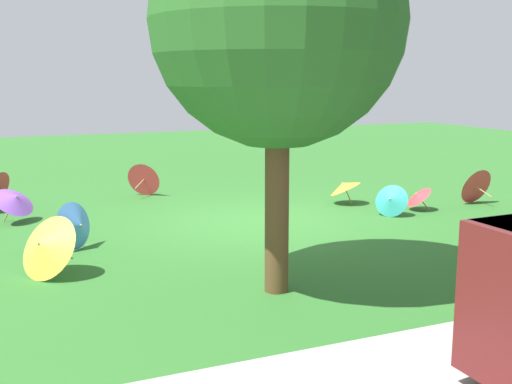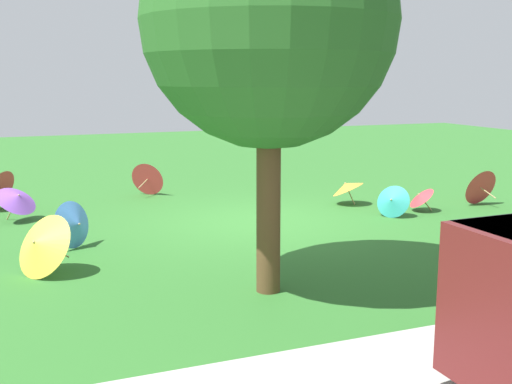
{
  "view_description": "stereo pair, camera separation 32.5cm",
  "coord_description": "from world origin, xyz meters",
  "px_view_note": "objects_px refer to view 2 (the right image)",
  "views": [
    {
      "loc": [
        4.63,
        10.75,
        2.76
      ],
      "look_at": [
        0.05,
        0.05,
        0.6
      ],
      "focal_mm": 44.03,
      "sensor_mm": 36.0,
      "label": 1
    },
    {
      "loc": [
        4.33,
        10.88,
        2.76
      ],
      "look_at": [
        0.05,
        0.05,
        0.6
      ],
      "focal_mm": 44.03,
      "sensor_mm": 36.0,
      "label": 2
    }
  ],
  "objects_px": {
    "parasol_yellow_1": "(39,244)",
    "parasol_red_3": "(149,178)",
    "parasol_purple_0": "(17,198)",
    "parasol_red_0": "(478,186)",
    "parasol_blue_1": "(75,224)",
    "parasol_orange_1": "(347,186)",
    "shade_tree": "(269,21)",
    "parasol_red_2": "(420,196)",
    "parasol_teal_1": "(392,201)"
  },
  "relations": [
    {
      "from": "parasol_yellow_1",
      "to": "parasol_red_3",
      "type": "xyz_separation_m",
      "value": [
        -2.71,
        -5.49,
        -0.05
      ]
    },
    {
      "from": "parasol_purple_0",
      "to": "parasol_red_0",
      "type": "bearing_deg",
      "value": 168.38
    },
    {
      "from": "parasol_blue_1",
      "to": "parasol_red_3",
      "type": "xyz_separation_m",
      "value": [
        -2.09,
        -4.18,
        0.01
      ]
    },
    {
      "from": "parasol_yellow_1",
      "to": "parasol_red_3",
      "type": "bearing_deg",
      "value": -116.25
    },
    {
      "from": "parasol_red_3",
      "to": "parasol_orange_1",
      "type": "height_order",
      "value": "parasol_red_3"
    },
    {
      "from": "parasol_red_0",
      "to": "parasol_red_3",
      "type": "height_order",
      "value": "parasol_red_0"
    },
    {
      "from": "parasol_blue_1",
      "to": "parasol_red_3",
      "type": "relative_size",
      "value": 0.92
    },
    {
      "from": "parasol_purple_0",
      "to": "shade_tree",
      "type": "bearing_deg",
      "value": 118.49
    },
    {
      "from": "parasol_red_2",
      "to": "parasol_red_3",
      "type": "relative_size",
      "value": 0.79
    },
    {
      "from": "parasol_yellow_1",
      "to": "parasol_orange_1",
      "type": "bearing_deg",
      "value": -156.68
    },
    {
      "from": "parasol_purple_0",
      "to": "parasol_red_2",
      "type": "bearing_deg",
      "value": 165.18
    },
    {
      "from": "shade_tree",
      "to": "parasol_blue_1",
      "type": "bearing_deg",
      "value": -55.42
    },
    {
      "from": "parasol_blue_1",
      "to": "parasol_orange_1",
      "type": "height_order",
      "value": "parasol_blue_1"
    },
    {
      "from": "parasol_red_0",
      "to": "parasol_blue_1",
      "type": "bearing_deg",
      "value": 2.96
    },
    {
      "from": "parasol_red_0",
      "to": "parasol_orange_1",
      "type": "relative_size",
      "value": 0.85
    },
    {
      "from": "shade_tree",
      "to": "parasol_yellow_1",
      "type": "bearing_deg",
      "value": -32.71
    },
    {
      "from": "parasol_red_0",
      "to": "parasol_red_2",
      "type": "bearing_deg",
      "value": 4.63
    },
    {
      "from": "parasol_purple_0",
      "to": "parasol_red_2",
      "type": "distance_m",
      "value": 8.02
    },
    {
      "from": "parasol_teal_1",
      "to": "shade_tree",
      "type": "bearing_deg",
      "value": 38.19
    },
    {
      "from": "shade_tree",
      "to": "parasol_orange_1",
      "type": "xyz_separation_m",
      "value": [
        -3.74,
        -4.53,
        -3.01
      ]
    },
    {
      "from": "parasol_red_2",
      "to": "parasol_orange_1",
      "type": "xyz_separation_m",
      "value": [
        1.07,
        -1.17,
        0.09
      ]
    },
    {
      "from": "shade_tree",
      "to": "parasol_red_3",
      "type": "bearing_deg",
      "value": -89.87
    },
    {
      "from": "parasol_yellow_1",
      "to": "parasol_red_0",
      "type": "bearing_deg",
      "value": -169.16
    },
    {
      "from": "shade_tree",
      "to": "parasol_red_2",
      "type": "bearing_deg",
      "value": -145.01
    },
    {
      "from": "parasol_yellow_1",
      "to": "parasol_red_2",
      "type": "height_order",
      "value": "parasol_yellow_1"
    },
    {
      "from": "parasol_red_0",
      "to": "parasol_purple_0",
      "type": "distance_m",
      "value": 9.53
    },
    {
      "from": "parasol_red_0",
      "to": "parasol_teal_1",
      "type": "height_order",
      "value": "parasol_red_0"
    },
    {
      "from": "parasol_blue_1",
      "to": "parasol_red_3",
      "type": "distance_m",
      "value": 4.67
    },
    {
      "from": "parasol_teal_1",
      "to": "parasol_orange_1",
      "type": "height_order",
      "value": "parasol_teal_1"
    },
    {
      "from": "parasol_red_0",
      "to": "parasol_purple_0",
      "type": "relative_size",
      "value": 0.81
    },
    {
      "from": "shade_tree",
      "to": "parasol_red_0",
      "type": "distance_m",
      "value": 7.88
    },
    {
      "from": "parasol_red_2",
      "to": "parasol_yellow_1",
      "type": "bearing_deg",
      "value": 12.13
    },
    {
      "from": "parasol_red_2",
      "to": "parasol_orange_1",
      "type": "distance_m",
      "value": 1.59
    },
    {
      "from": "shade_tree",
      "to": "parasol_red_2",
      "type": "xyz_separation_m",
      "value": [
        -4.81,
        -3.37,
        -3.1
      ]
    },
    {
      "from": "parasol_red_2",
      "to": "shade_tree",
      "type": "bearing_deg",
      "value": 34.99
    },
    {
      "from": "shade_tree",
      "to": "parasol_red_0",
      "type": "relative_size",
      "value": 5.88
    },
    {
      "from": "parasol_blue_1",
      "to": "parasol_red_2",
      "type": "relative_size",
      "value": 1.16
    },
    {
      "from": "parasol_purple_0",
      "to": "parasol_orange_1",
      "type": "xyz_separation_m",
      "value": [
        -6.68,
        0.88,
        -0.06
      ]
    },
    {
      "from": "parasol_teal_1",
      "to": "parasol_red_3",
      "type": "bearing_deg",
      "value": -45.99
    },
    {
      "from": "parasol_red_3",
      "to": "parasol_orange_1",
      "type": "relative_size",
      "value": 0.87
    },
    {
      "from": "parasol_purple_0",
      "to": "parasol_red_2",
      "type": "relative_size",
      "value": 1.53
    },
    {
      "from": "parasol_blue_1",
      "to": "parasol_red_3",
      "type": "bearing_deg",
      "value": -116.57
    },
    {
      "from": "shade_tree",
      "to": "parasol_teal_1",
      "type": "relative_size",
      "value": 6.34
    },
    {
      "from": "parasol_yellow_1",
      "to": "parasol_teal_1",
      "type": "xyz_separation_m",
      "value": [
        -6.68,
        -1.37,
        -0.13
      ]
    },
    {
      "from": "parasol_red_0",
      "to": "parasol_purple_0",
      "type": "xyz_separation_m",
      "value": [
        9.34,
        -1.92,
        0.05
      ]
    },
    {
      "from": "parasol_purple_0",
      "to": "parasol_blue_1",
      "type": "bearing_deg",
      "value": 109.45
    },
    {
      "from": "parasol_purple_0",
      "to": "parasol_red_3",
      "type": "bearing_deg",
      "value": -148.13
    },
    {
      "from": "parasol_teal_1",
      "to": "parasol_red_3",
      "type": "xyz_separation_m",
      "value": [
        3.98,
        -4.12,
        0.08
      ]
    },
    {
      "from": "parasol_blue_1",
      "to": "parasol_red_0",
      "type": "bearing_deg",
      "value": -177.04
    },
    {
      "from": "shade_tree",
      "to": "parasol_teal_1",
      "type": "height_order",
      "value": "shade_tree"
    }
  ]
}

